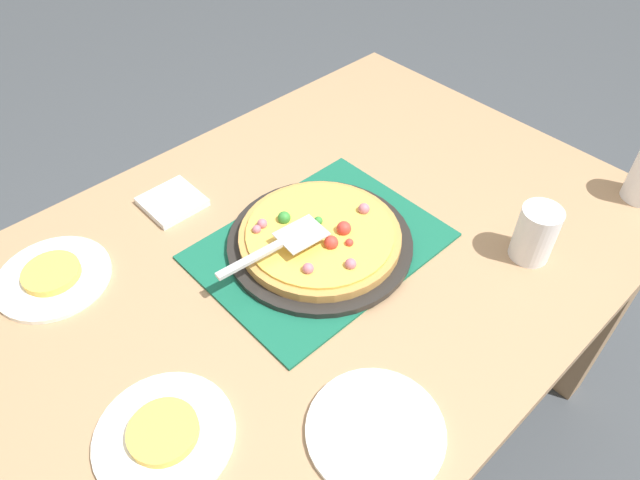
# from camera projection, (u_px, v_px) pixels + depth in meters

# --- Properties ---
(ground_plane) EXTENTS (8.00, 8.00, 0.00)m
(ground_plane) POSITION_uv_depth(u_px,v_px,m) (320.00, 420.00, 1.71)
(ground_plane) COLOR #3D4247
(dining_table) EXTENTS (1.40, 1.00, 0.75)m
(dining_table) POSITION_uv_depth(u_px,v_px,m) (320.00, 281.00, 1.26)
(dining_table) COLOR #9E7A56
(dining_table) RESTS_ON ground_plane
(placemat) EXTENTS (0.48, 0.36, 0.01)m
(placemat) POSITION_uv_depth(u_px,v_px,m) (320.00, 246.00, 1.18)
(placemat) COLOR #145B42
(placemat) RESTS_ON dining_table
(pizza_pan) EXTENTS (0.38, 0.38, 0.01)m
(pizza_pan) POSITION_uv_depth(u_px,v_px,m) (320.00, 242.00, 1.17)
(pizza_pan) COLOR black
(pizza_pan) RESTS_ON placemat
(pizza) EXTENTS (0.33, 0.33, 0.05)m
(pizza) POSITION_uv_depth(u_px,v_px,m) (320.00, 236.00, 1.15)
(pizza) COLOR #B78442
(pizza) RESTS_ON pizza_pan
(plate_near_left) EXTENTS (0.22, 0.22, 0.01)m
(plate_near_left) POSITION_uv_depth(u_px,v_px,m) (54.00, 278.00, 1.11)
(plate_near_left) COLOR white
(plate_near_left) RESTS_ON dining_table
(plate_far_right) EXTENTS (0.22, 0.22, 0.01)m
(plate_far_right) POSITION_uv_depth(u_px,v_px,m) (165.00, 436.00, 0.88)
(plate_far_right) COLOR white
(plate_far_right) RESTS_ON dining_table
(plate_side) EXTENTS (0.22, 0.22, 0.01)m
(plate_side) POSITION_uv_depth(u_px,v_px,m) (375.00, 431.00, 0.89)
(plate_side) COLOR white
(plate_side) RESTS_ON dining_table
(served_slice_left) EXTENTS (0.11, 0.11, 0.02)m
(served_slice_left) POSITION_uv_depth(u_px,v_px,m) (51.00, 273.00, 1.10)
(served_slice_left) COLOR #EAB747
(served_slice_left) RESTS_ON plate_near_left
(served_slice_right) EXTENTS (0.11, 0.11, 0.02)m
(served_slice_right) POSITION_uv_depth(u_px,v_px,m) (163.00, 432.00, 0.87)
(served_slice_right) COLOR #EAB747
(served_slice_right) RESTS_ON plate_far_right
(cup_far) EXTENTS (0.08, 0.08, 0.12)m
(cup_far) POSITION_uv_depth(u_px,v_px,m) (535.00, 234.00, 1.12)
(cup_far) COLOR white
(cup_far) RESTS_ON dining_table
(pizza_server) EXTENTS (0.23, 0.08, 0.01)m
(pizza_server) POSITION_uv_depth(u_px,v_px,m) (280.00, 244.00, 1.09)
(pizza_server) COLOR silver
(pizza_server) RESTS_ON pizza
(napkin_stack) EXTENTS (0.12, 0.12, 0.02)m
(napkin_stack) POSITION_uv_depth(u_px,v_px,m) (172.00, 202.00, 1.26)
(napkin_stack) COLOR white
(napkin_stack) RESTS_ON dining_table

